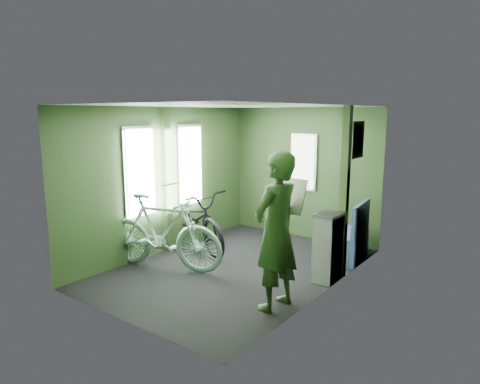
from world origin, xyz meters
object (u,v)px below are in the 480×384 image
Objects in this scene: bicycle_black at (196,248)px; bench_seat at (348,242)px; waste_box at (328,247)px; bicycle_mint at (163,269)px; passenger at (276,231)px.

bench_seat is (2.24, 0.97, 0.27)m from bicycle_black.
bicycle_black is 2.11× the size of bench_seat.
waste_box is 0.99m from bench_seat.
bicycle_black is at bearing -179.83° from waste_box.
bicycle_mint is 1.98× the size of waste_box.
waste_box reaches higher than bench_seat.
waste_box is at bearing -90.18° from bench_seat.
passenger reaches higher than bench_seat.
waste_box reaches higher than bicycle_black.
bicycle_black is 2.63m from passenger.
waste_box is (2.35, 0.01, 0.46)m from bicycle_black.
passenger is (2.22, -1.08, 0.90)m from bicycle_black.
bench_seat is (0.02, 2.05, -0.64)m from passenger.
passenger is at bearing -96.99° from waste_box.
passenger is at bearing -93.76° from bicycle_black.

